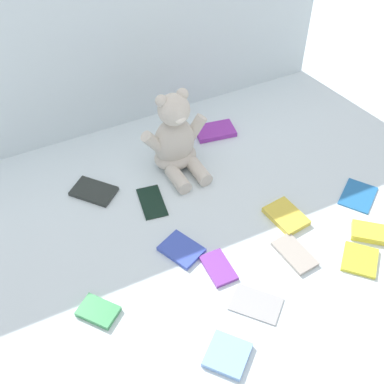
{
  "coord_description": "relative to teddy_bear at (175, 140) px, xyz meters",
  "views": [
    {
      "loc": [
        -0.44,
        -1.04,
        1.18
      ],
      "look_at": [
        0.02,
        -0.1,
        0.1
      ],
      "focal_mm": 48.7,
      "sensor_mm": 36.0,
      "label": 1
    }
  ],
  "objects": [
    {
      "name": "teddy_bear",
      "position": [
        0.0,
        0.0,
        0.0
      ],
      "size": [
        0.23,
        0.21,
        0.28
      ],
      "rotation": [
        0.0,
        0.0,
        0.04
      ],
      "color": "beige",
      "rests_on": "ground_plane"
    },
    {
      "name": "book_case_1",
      "position": [
        0.19,
        0.09,
        -0.1
      ],
      "size": [
        0.15,
        0.1,
        0.02
      ],
      "primitive_type": "cube",
      "rotation": [
        0.0,
        0.0,
        1.41
      ],
      "color": "purple",
      "rests_on": "ground_plane"
    },
    {
      "name": "book_case_10",
      "position": [
        -0.08,
        -0.44,
        -0.1
      ],
      "size": [
        0.07,
        0.11,
        0.01
      ],
      "primitive_type": "cube",
      "rotation": [
        0.0,
        0.0,
        6.27
      ],
      "color": "purple",
      "rests_on": "ground_plane"
    },
    {
      "name": "book_case_0",
      "position": [
        0.45,
        -0.38,
        -0.1
      ],
      "size": [
        0.16,
        0.15,
        0.01
      ],
      "primitive_type": "cube",
      "rotation": [
        0.0,
        0.0,
        5.34
      ],
      "color": "#2468A9",
      "rests_on": "ground_plane"
    },
    {
      "name": "book_case_7",
      "position": [
        -0.04,
        -0.58,
        -0.1
      ],
      "size": [
        0.15,
        0.15,
        0.01
      ],
      "primitive_type": "cube",
      "rotation": [
        0.0,
        0.0,
        3.87
      ],
      "color": "#A1A1A2",
      "rests_on": "ground_plane"
    },
    {
      "name": "book_case_9",
      "position": [
        -0.42,
        -0.42,
        -0.1
      ],
      "size": [
        0.12,
        0.12,
        0.01
      ],
      "primitive_type": "cube",
      "rotation": [
        0.0,
        0.0,
        3.82
      ],
      "color": "#409858",
      "rests_on": "ground_plane"
    },
    {
      "name": "book_case_3",
      "position": [
        -0.14,
        -0.12,
        -0.1
      ],
      "size": [
        0.09,
        0.14,
        0.01
      ],
      "primitive_type": "cube",
      "rotation": [
        0.0,
        0.0,
        2.99
      ],
      "color": "black",
      "rests_on": "ground_plane"
    },
    {
      "name": "book_case_6",
      "position": [
        0.14,
        -0.49,
        -0.1
      ],
      "size": [
        0.08,
        0.14,
        0.01
      ],
      "primitive_type": "cube",
      "rotation": [
        0.0,
        0.0,
        0.11
      ],
      "color": "#A59C91",
      "rests_on": "ground_plane"
    },
    {
      "name": "book_case_12",
      "position": [
        0.29,
        -0.59,
        -0.1
      ],
      "size": [
        0.14,
        0.14,
        0.01
      ],
      "primitive_type": "cube",
      "rotation": [
        0.0,
        0.0,
        5.49
      ],
      "color": "yellow",
      "rests_on": "ground_plane"
    },
    {
      "name": "book_case_8",
      "position": [
        0.2,
        -0.36,
        -0.1
      ],
      "size": [
        0.1,
        0.13,
        0.02
      ],
      "primitive_type": "cube",
      "rotation": [
        0.0,
        0.0,
        3.27
      ],
      "color": "gold",
      "rests_on": "ground_plane"
    },
    {
      "name": "book_case_5",
      "position": [
        -0.17,
        -0.67,
        -0.1
      ],
      "size": [
        0.14,
        0.14,
        0.01
      ],
      "primitive_type": "cube",
      "rotation": [
        0.0,
        0.0,
        5.42
      ],
      "color": "#7FADE5",
      "rests_on": "ground_plane"
    },
    {
      "name": "ground_plane",
      "position": [
        -0.07,
        -0.13,
        -0.1
      ],
      "size": [
        3.2,
        3.2,
        0.0
      ],
      "primitive_type": "plane",
      "color": "silver"
    },
    {
      "name": "backdrop_drape",
      "position": [
        -0.07,
        0.29,
        0.22
      ],
      "size": [
        1.52,
        0.03,
        0.64
      ],
      "primitive_type": "cube",
      "color": "silver",
      "rests_on": "ground_plane"
    },
    {
      "name": "book_case_4",
      "position": [
        -0.29,
        -0.01,
        -0.1
      ],
      "size": [
        0.15,
        0.16,
        0.01
      ],
      "primitive_type": "cube",
      "rotation": [
        0.0,
        0.0,
        3.86
      ],
      "color": "#272C28",
      "rests_on": "ground_plane"
    },
    {
      "name": "book_case_2",
      "position": [
        0.39,
        -0.53,
        -0.09
      ],
      "size": [
        0.14,
        0.13,
        0.02
      ],
      "primitive_type": "cube",
      "rotation": [
        0.0,
        0.0,
        0.88
      ],
      "color": "yellow",
      "rests_on": "ground_plane"
    },
    {
      "name": "book_case_11",
      "position": [
        -0.14,
        -0.33,
        -0.1
      ],
      "size": [
        0.13,
        0.14,
        0.01
      ],
      "primitive_type": "cube",
      "rotation": [
        0.0,
        0.0,
        3.57
      ],
      "color": "#384FB8",
      "rests_on": "ground_plane"
    }
  ]
}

